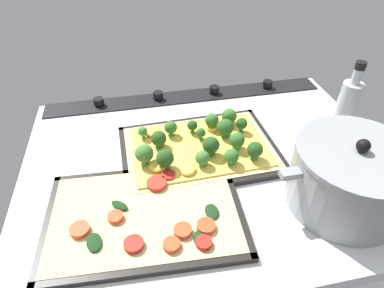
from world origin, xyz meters
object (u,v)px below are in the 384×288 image
at_px(cooking_pot, 350,177).
at_px(oil_bottle, 345,110).
at_px(baking_tray_front, 199,151).
at_px(veggie_pizza_back, 146,215).
at_px(broccoli_pizza, 200,145).
at_px(baking_tray_back, 145,216).

relative_size(cooking_pot, oil_bottle, 1.44).
relative_size(baking_tray_front, oil_bottle, 1.81).
relative_size(baking_tray_front, veggie_pizza_back, 1.03).
height_order(broccoli_pizza, veggie_pizza_back, broccoli_pizza).
height_order(veggie_pizza_back, oil_bottle, oil_bottle).
height_order(baking_tray_front, broccoli_pizza, broccoli_pizza).
relative_size(broccoli_pizza, cooking_pot, 1.18).
bearing_deg(oil_bottle, baking_tray_front, -2.19).
relative_size(baking_tray_front, cooking_pot, 1.26).
bearing_deg(broccoli_pizza, baking_tray_front, -77.50).
height_order(baking_tray_front, veggie_pizza_back, veggie_pizza_back).
distance_m(baking_tray_front, broccoli_pizza, 0.02).
bearing_deg(oil_bottle, veggie_pizza_back, 17.76).
relative_size(baking_tray_back, oil_bottle, 1.90).
height_order(baking_tray_back, veggie_pizza_back, veggie_pizza_back).
xyz_separation_m(broccoli_pizza, veggie_pizza_back, (0.14, 0.17, -0.01)).
bearing_deg(baking_tray_front, broccoli_pizza, 102.50).
distance_m(baking_tray_front, oil_bottle, 0.35).
relative_size(broccoli_pizza, baking_tray_back, 0.89).
height_order(baking_tray_front, cooking_pot, cooking_pot).
relative_size(baking_tray_front, broccoli_pizza, 1.07).
bearing_deg(baking_tray_back, cooking_pot, 174.56).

